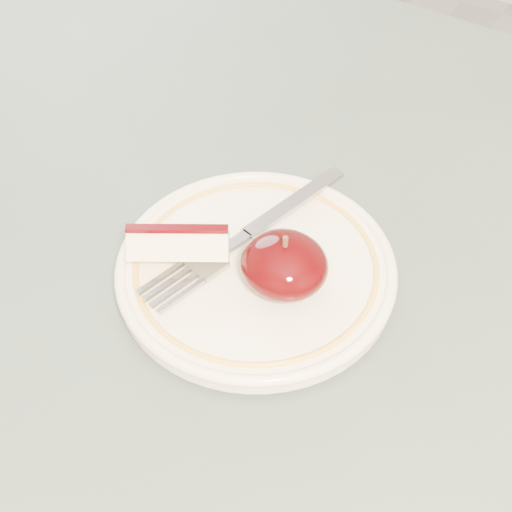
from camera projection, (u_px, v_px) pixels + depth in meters
The scene contains 5 objects.
table at pixel (220, 325), 0.62m from camera, with size 0.90×0.90×0.75m.
plate at pixel (256, 269), 0.53m from camera, with size 0.21×0.21×0.02m.
apple_half at pixel (284, 265), 0.50m from camera, with size 0.06×0.06×0.05m.
apple_wedge at pixel (179, 245), 0.52m from camera, with size 0.08×0.07×0.04m.
fork at pixel (246, 235), 0.54m from camera, with size 0.06×0.20×0.00m.
Camera 1 is at (0.23, -0.30, 1.16)m, focal length 50.00 mm.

